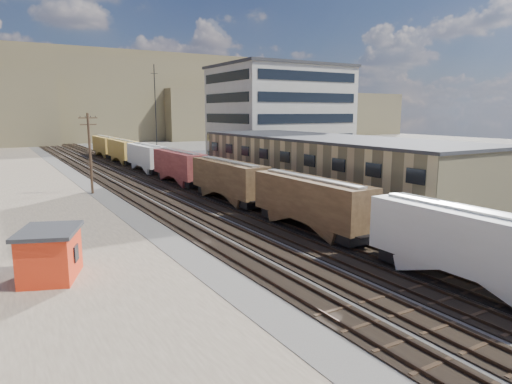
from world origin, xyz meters
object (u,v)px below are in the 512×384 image
parked_car_blue (272,165)px  utility_pole_north (90,152)px  maintenance_shed (50,254)px  freight_train (201,170)px

parked_car_blue → utility_pole_north: bearing=178.5°
maintenance_shed → utility_pole_north: bearing=74.4°
utility_pole_north → maintenance_shed: bearing=-105.6°
freight_train → maintenance_shed: size_ratio=23.05×
utility_pole_north → parked_car_blue: size_ratio=1.92×
utility_pole_north → parked_car_blue: (32.64, 9.26, -4.57)m
utility_pole_north → parked_car_blue: 34.24m
freight_train → utility_pole_north: size_ratio=11.97×
maintenance_shed → parked_car_blue: 56.26m
utility_pole_north → parked_car_blue: utility_pole_north is taller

